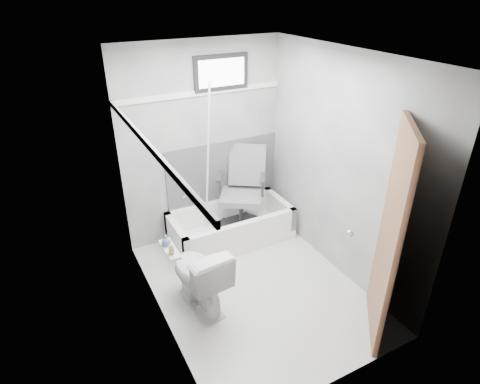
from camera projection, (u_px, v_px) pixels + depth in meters
floor at (255, 287)px, 4.32m from camera, size 2.60×2.60×0.00m
ceiling at (260, 55)px, 3.20m from camera, size 2.60×2.60×0.00m
wall_back at (203, 144)px, 4.78m from camera, size 2.00×0.02×2.40m
wall_front at (352, 266)px, 2.74m from camera, size 2.00×0.02×2.40m
wall_left at (154, 214)px, 3.35m from camera, size 0.02×2.60×2.40m
wall_right at (340, 168)px, 4.17m from camera, size 0.02×2.60×2.40m
bathtub at (231, 225)px, 5.03m from camera, size 1.50×0.70×0.42m
office_chair at (241, 191)px, 4.94m from camera, size 0.82×0.82×1.03m
toilet at (199, 276)px, 3.92m from camera, size 0.49×0.79×0.74m
door at (440, 249)px, 3.26m from camera, size 0.78×0.78×2.00m
window at (221, 72)px, 4.49m from camera, size 0.66×0.04×0.40m
backerboard at (223, 171)px, 5.06m from camera, size 1.50×0.02×0.78m
trim_back at (201, 93)px, 4.48m from camera, size 2.00×0.02×0.06m
trim_left at (147, 144)px, 3.07m from camera, size 0.02×2.60×0.06m
pole at (208, 164)px, 4.64m from camera, size 0.02×0.30×1.93m
shelf at (170, 249)px, 3.42m from camera, size 0.10×0.32×0.02m
soap_bottle_a at (171, 248)px, 3.32m from camera, size 0.06×0.06×0.10m
soap_bottle_b at (166, 240)px, 3.43m from camera, size 0.10×0.10×0.10m
faucet at (192, 197)px, 4.98m from camera, size 0.26×0.10×0.16m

